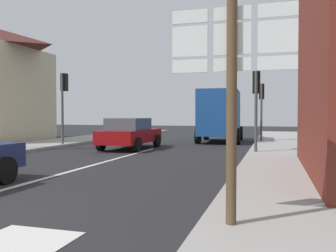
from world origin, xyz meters
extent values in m
plane|color=#232326|center=(0.00, 10.00, 0.00)|extent=(80.00, 80.00, 0.00)
cube|color=#9E9B96|center=(6.13, 8.00, 0.07)|extent=(3.15, 44.00, 0.14)
cube|color=silver|center=(0.00, 6.00, 0.01)|extent=(0.16, 12.00, 0.01)
cube|color=beige|center=(-12.01, 16.92, 0.35)|extent=(4.66, 1.20, 0.70)
cylinder|color=black|center=(-0.46, 2.70, 0.32)|extent=(0.22, 0.64, 0.64)
cube|color=maroon|center=(-1.01, 11.71, 0.62)|extent=(1.77, 4.21, 0.60)
cube|color=#47515B|center=(-1.01, 11.46, 1.19)|extent=(1.56, 2.11, 0.55)
cylinder|color=black|center=(-1.87, 13.06, 0.32)|extent=(0.22, 0.64, 0.64)
cylinder|color=black|center=(-0.12, 13.05, 0.32)|extent=(0.22, 0.64, 0.64)
cylinder|color=black|center=(-1.89, 10.36, 0.32)|extent=(0.22, 0.64, 0.64)
cylinder|color=black|center=(-0.14, 10.35, 0.32)|extent=(0.22, 0.64, 0.64)
cube|color=#19478C|center=(2.49, 16.76, 1.75)|extent=(2.34, 3.78, 2.60)
cube|color=#19478C|center=(2.39, 19.26, 1.45)|extent=(2.14, 1.38, 2.00)
cube|color=#47515B|center=(2.39, 19.31, 2.25)|extent=(1.76, 0.17, 0.70)
cylinder|color=black|center=(1.30, 19.16, 0.45)|extent=(0.32, 0.91, 0.90)
cylinder|color=black|center=(3.49, 19.25, 0.45)|extent=(0.32, 0.91, 0.90)
cylinder|color=black|center=(1.43, 15.77, 0.45)|extent=(0.32, 0.91, 0.90)
cylinder|color=black|center=(3.63, 15.85, 0.45)|extent=(0.32, 0.91, 0.90)
cylinder|color=brown|center=(5.00, 0.61, 1.60)|extent=(0.14, 0.14, 3.20)
cube|color=white|center=(4.42, 0.66, 2.96)|extent=(0.50, 0.03, 0.18)
cube|color=black|center=(4.42, 0.68, 2.96)|extent=(0.43, 0.01, 0.13)
cube|color=white|center=(4.42, 0.66, 2.62)|extent=(0.50, 0.03, 0.42)
cube|color=black|center=(4.42, 0.68, 2.62)|extent=(0.43, 0.01, 0.32)
cube|color=white|center=(4.42, 0.66, 2.28)|extent=(0.50, 0.03, 0.18)
cube|color=black|center=(4.42, 0.68, 2.28)|extent=(0.43, 0.01, 0.13)
cube|color=white|center=(5.00, 0.66, 2.96)|extent=(0.50, 0.03, 0.18)
cube|color=black|center=(5.00, 0.68, 2.96)|extent=(0.43, 0.01, 0.13)
cube|color=white|center=(5.00, 0.66, 2.62)|extent=(0.50, 0.03, 0.42)
cube|color=black|center=(5.00, 0.68, 2.62)|extent=(0.43, 0.01, 0.32)
cube|color=white|center=(5.00, 0.66, 2.28)|extent=(0.50, 0.03, 0.18)
cube|color=black|center=(5.00, 0.68, 2.28)|extent=(0.43, 0.01, 0.13)
cube|color=white|center=(5.58, 0.66, 2.96)|extent=(0.50, 0.03, 0.18)
cube|color=black|center=(5.58, 0.68, 2.96)|extent=(0.43, 0.01, 0.13)
cube|color=white|center=(5.58, 0.66, 2.62)|extent=(0.50, 0.03, 0.42)
cube|color=black|center=(5.58, 0.68, 2.62)|extent=(0.43, 0.01, 0.32)
cube|color=white|center=(5.58, 0.66, 2.28)|extent=(0.50, 0.03, 0.18)
cube|color=black|center=(5.58, 0.68, 2.28)|extent=(0.43, 0.01, 0.13)
cylinder|color=#47474C|center=(4.85, 17.25, 1.72)|extent=(0.12, 0.12, 3.44)
cube|color=black|center=(4.85, 17.45, 2.99)|extent=(0.30, 0.28, 0.90)
sphere|color=red|center=(4.85, 17.59, 3.26)|extent=(0.18, 0.18, 0.18)
sphere|color=#3C2303|center=(4.85, 17.59, 2.98)|extent=(0.18, 0.18, 0.18)
sphere|color=black|center=(4.85, 17.59, 2.70)|extent=(0.18, 0.18, 0.18)
cylinder|color=#47474C|center=(4.85, 10.64, 1.69)|extent=(0.12, 0.12, 3.39)
cube|color=black|center=(4.85, 10.84, 2.94)|extent=(0.30, 0.28, 0.90)
sphere|color=red|center=(4.85, 10.98, 3.21)|extent=(0.18, 0.18, 0.18)
sphere|color=#3C2303|center=(4.85, 10.98, 2.93)|extent=(0.18, 0.18, 0.18)
sphere|color=black|center=(4.85, 10.98, 2.65)|extent=(0.18, 0.18, 0.18)
cylinder|color=#47474C|center=(-4.85, 11.93, 1.88)|extent=(0.12, 0.12, 3.76)
cube|color=black|center=(-4.85, 12.13, 3.31)|extent=(0.30, 0.28, 0.90)
sphere|color=red|center=(-4.85, 12.27, 3.58)|extent=(0.18, 0.18, 0.18)
sphere|color=#3C2303|center=(-4.85, 12.27, 3.30)|extent=(0.18, 0.18, 0.18)
sphere|color=black|center=(-4.85, 12.27, 3.02)|extent=(0.18, 0.18, 0.18)
camera|label=1|loc=(5.54, -4.22, 1.60)|focal=38.48mm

